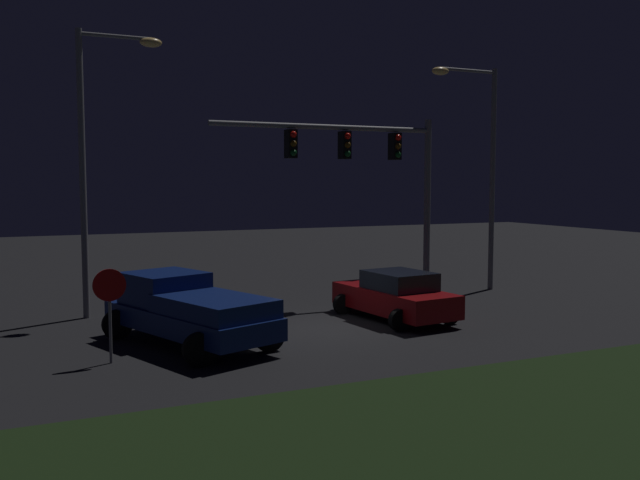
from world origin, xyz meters
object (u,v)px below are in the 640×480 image
at_px(traffic_signal_gantry, 369,163).
at_px(street_lamp_left, 98,140).
at_px(pickup_truck, 186,306).
at_px(car_sedan, 395,296).
at_px(street_lamp_right, 481,152).
at_px(stop_sign, 110,297).

height_order(traffic_signal_gantry, street_lamp_left, street_lamp_left).
distance_m(pickup_truck, car_sedan, 6.67).
height_order(traffic_signal_gantry, street_lamp_right, street_lamp_right).
bearing_deg(traffic_signal_gantry, street_lamp_left, 174.04).
distance_m(traffic_signal_gantry, street_lamp_right, 5.11).
bearing_deg(car_sedan, stop_sign, 94.98).
distance_m(traffic_signal_gantry, stop_sign, 11.25).
bearing_deg(traffic_signal_gantry, car_sedan, -104.09).
distance_m(car_sedan, street_lamp_left, 10.36).
xyz_separation_m(pickup_truck, street_lamp_left, (-1.54, 4.74, 4.52)).
bearing_deg(stop_sign, pickup_truck, 29.62).
height_order(car_sedan, stop_sign, stop_sign).
distance_m(pickup_truck, street_lamp_right, 13.92).
distance_m(street_lamp_right, stop_sign, 16.00).
height_order(street_lamp_left, stop_sign, street_lamp_left).
xyz_separation_m(pickup_truck, street_lamp_right, (12.53, 4.15, 4.40)).
height_order(pickup_truck, street_lamp_left, street_lamp_left).
relative_size(car_sedan, stop_sign, 2.05).
bearing_deg(stop_sign, car_sedan, 11.20).
bearing_deg(street_lamp_right, street_lamp_left, 177.61).
bearing_deg(traffic_signal_gantry, pickup_truck, -153.02).
relative_size(pickup_truck, street_lamp_left, 0.65).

